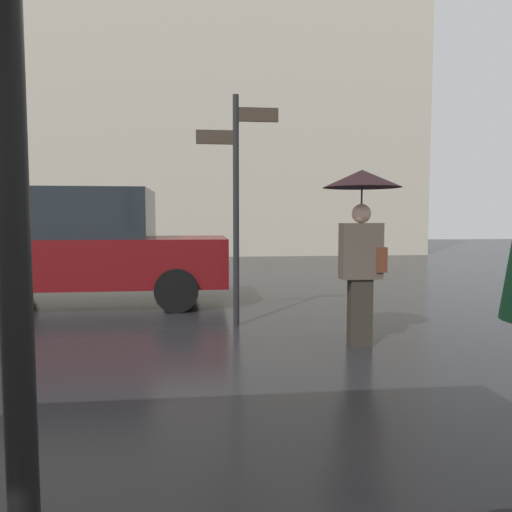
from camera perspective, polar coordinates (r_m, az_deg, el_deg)
pedestrian_with_umbrella at (r=5.57m, az=12.22°, el=4.57°), size 0.87×0.87×1.98m
parked_car_left at (r=8.66m, az=-19.36°, el=1.09°), size 4.58×1.99×1.92m
street_signpost at (r=6.53m, az=-2.29°, el=7.95°), size 1.08×0.08×3.05m
building_block at (r=20.64m, az=-7.78°, el=19.32°), size 18.56×3.20×13.54m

